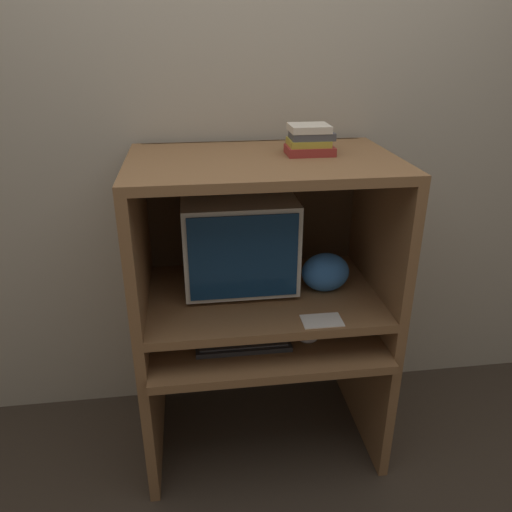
# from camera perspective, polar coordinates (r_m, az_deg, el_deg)

# --- Properties ---
(ground_plane) EXTENTS (12.00, 12.00, 0.00)m
(ground_plane) POSITION_cam_1_polar(r_m,az_deg,el_deg) (2.35, 1.88, -24.99)
(ground_plane) COLOR #3D3328
(wall_back) EXTENTS (6.00, 0.06, 2.60)m
(wall_back) POSITION_cam_1_polar(r_m,az_deg,el_deg) (2.29, -0.64, 12.18)
(wall_back) COLOR #B2A893
(wall_back) RESTS_ON ground_plane
(desk_base) EXTENTS (1.02, 0.70, 0.62)m
(desk_base) POSITION_cam_1_polar(r_m,az_deg,el_deg) (2.28, 0.85, -13.13)
(desk_base) COLOR brown
(desk_base) RESTS_ON ground_plane
(desk_monitor_shelf) EXTENTS (1.02, 0.66, 0.16)m
(desk_monitor_shelf) POSITION_cam_1_polar(r_m,az_deg,el_deg) (2.13, 0.71, -4.92)
(desk_monitor_shelf) COLOR brown
(desk_monitor_shelf) RESTS_ON desk_base
(hutch_upper) EXTENTS (1.02, 0.66, 0.57)m
(hutch_upper) POSITION_cam_1_polar(r_m,az_deg,el_deg) (1.99, 0.63, 6.23)
(hutch_upper) COLOR brown
(hutch_upper) RESTS_ON desk_monitor_shelf
(crt_monitor) EXTENTS (0.46, 0.41, 0.40)m
(crt_monitor) POSITION_cam_1_polar(r_m,az_deg,el_deg) (2.10, -2.03, 1.95)
(crt_monitor) COLOR beige
(crt_monitor) RESTS_ON desk_monitor_shelf
(keyboard) EXTENTS (0.38, 0.16, 0.03)m
(keyboard) POSITION_cam_1_polar(r_m,az_deg,el_deg) (2.05, -1.52, -9.80)
(keyboard) COLOR #2D2D30
(keyboard) RESTS_ON desk_base
(mouse) EXTENTS (0.07, 0.05, 0.03)m
(mouse) POSITION_cam_1_polar(r_m,az_deg,el_deg) (2.08, 6.00, -9.37)
(mouse) COLOR #B7B7B7
(mouse) RESTS_ON desk_base
(snack_bag) EXTENTS (0.20, 0.15, 0.16)m
(snack_bag) POSITION_cam_1_polar(r_m,az_deg,el_deg) (2.11, 7.94, -1.84)
(snack_bag) COLOR #336BB7
(snack_bag) RESTS_ON desk_monitor_shelf
(book_stack) EXTENTS (0.18, 0.14, 0.11)m
(book_stack) POSITION_cam_1_polar(r_m,az_deg,el_deg) (1.96, 6.16, 13.03)
(book_stack) COLOR maroon
(book_stack) RESTS_ON hutch_upper
(paper_card) EXTENTS (0.15, 0.10, 0.00)m
(paper_card) POSITION_cam_1_polar(r_m,az_deg,el_deg) (1.93, 7.54, -7.33)
(paper_card) COLOR white
(paper_card) RESTS_ON desk_monitor_shelf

